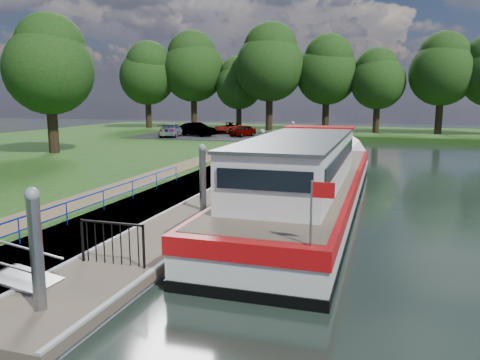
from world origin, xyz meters
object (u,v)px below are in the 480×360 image
(pontoon, at_px, (238,193))
(car_d, at_px, (228,128))
(barge, at_px, (311,181))
(car_a, at_px, (243,131))
(car_c, at_px, (171,130))
(car_b, at_px, (197,129))

(pontoon, height_order, car_d, car_d)
(pontoon, xyz_separation_m, barge, (3.60, -0.73, 0.90))
(car_a, distance_m, car_c, 7.15)
(pontoon, distance_m, car_d, 29.37)
(car_c, distance_m, car_d, 7.22)
(pontoon, height_order, barge, barge)
(barge, distance_m, car_a, 27.06)
(car_c, xyz_separation_m, car_d, (3.99, 6.02, -0.07))
(pontoon, xyz_separation_m, car_a, (-7.10, 24.12, 1.21))
(barge, xyz_separation_m, car_c, (-17.40, 22.37, 0.39))
(car_c, relative_size, car_d, 1.07)
(car_a, relative_size, car_b, 0.81)
(barge, distance_m, car_c, 28.34)
(car_b, bearing_deg, car_c, 145.62)
(car_b, bearing_deg, barge, -128.18)
(car_b, height_order, car_d, car_b)
(barge, xyz_separation_m, car_a, (-10.69, 24.85, 0.31))
(pontoon, height_order, car_a, car_a)
(pontoon, height_order, car_b, car_b)
(barge, relative_size, car_a, 6.44)
(pontoon, relative_size, barge, 1.42)
(car_b, distance_m, car_d, 4.83)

